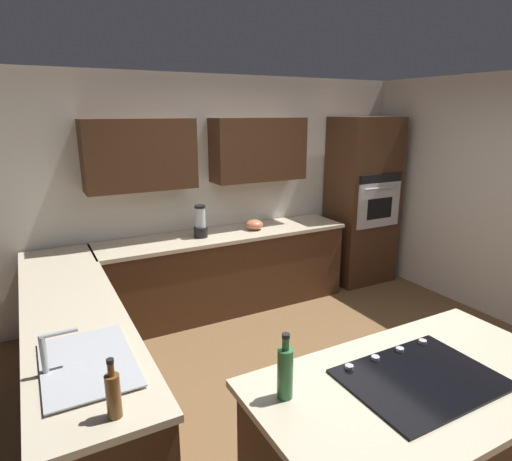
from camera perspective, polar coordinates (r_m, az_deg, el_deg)
ground_plane at (r=3.89m, az=8.86°, el=-19.29°), size 14.00×14.00×0.00m
wall_back at (r=5.01m, az=-5.33°, el=6.37°), size 6.00×0.44×2.60m
wall_left at (r=5.33m, az=29.02°, el=3.72°), size 0.10×4.00×2.60m
lower_cabinets_back at (r=4.96m, az=-3.90°, el=-5.56°), size 2.80×0.60×0.86m
countertop_back at (r=4.82m, az=-4.00°, el=-0.56°), size 2.84×0.64×0.04m
lower_cabinets_side at (r=3.54m, az=-22.40°, el=-15.89°), size 0.60×2.90×0.86m
countertop_side at (r=3.34m, az=-23.19°, el=-9.23°), size 0.64×2.94×0.04m
island_base at (r=2.72m, az=19.85°, el=-26.23°), size 1.65×0.85×0.86m
island_top at (r=2.46m, az=20.84°, el=-18.27°), size 1.73×0.93×0.04m
wall_oven at (r=5.82m, az=13.78°, el=3.75°), size 0.80×0.66×2.14m
sink_unit at (r=2.56m, az=-21.47°, el=-15.88°), size 0.46×0.70×0.23m
cooktop at (r=2.44m, az=20.80°, el=-17.68°), size 0.76×0.56×0.03m
blender at (r=4.65m, az=-7.33°, el=0.92°), size 0.15×0.15×0.35m
mixing_bowl at (r=4.94m, az=-0.24°, el=0.78°), size 0.21×0.21×0.11m
dish_soap_bottle at (r=2.11m, az=-18.28°, el=-19.76°), size 0.06×0.06×0.29m
oil_bottle at (r=2.12m, az=3.86°, el=-18.03°), size 0.08×0.08×0.33m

